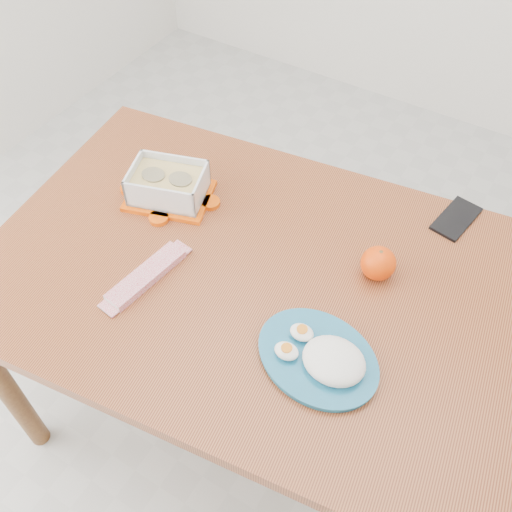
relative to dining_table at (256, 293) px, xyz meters
The scene contains 7 objects.
ground 0.69m from the dining_table, 96.84° to the left, with size 3.50×3.50×0.00m, color #B7B7B2.
dining_table is the anchor object (origin of this frame).
food_container 0.37m from the dining_table, 163.48° to the left, with size 0.26×0.23×0.09m.
orange_fruit 0.32m from the dining_table, 29.96° to the left, with size 0.08×0.08×0.08m, color #FF4005.
rice_plate 0.31m from the dining_table, 29.08° to the right, with size 0.32×0.32×0.07m.
candy_bar 0.28m from the dining_table, 144.41° to the right, with size 0.22×0.05×0.02m, color #B70927.
smartphone 0.56m from the dining_table, 49.89° to the left, with size 0.08×0.15×0.01m, color black.
Camera 1 is at (0.47, -0.94, 1.83)m, focal length 40.00 mm.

